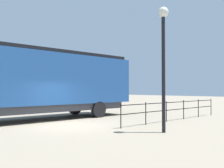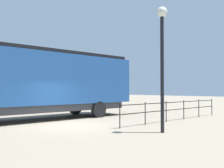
# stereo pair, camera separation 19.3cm
# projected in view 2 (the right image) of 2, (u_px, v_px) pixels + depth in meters

# --- Properties ---
(ground_plane) EXTENTS (120.00, 120.00, 0.00)m
(ground_plane) POSITION_uv_depth(u_px,v_px,m) (69.00, 126.00, 13.10)
(ground_plane) COLOR gray
(locomotive) EXTENTS (3.19, 15.88, 4.40)m
(locomotive) POSITION_uv_depth(u_px,v_px,m) (25.00, 81.00, 15.00)
(locomotive) COLOR navy
(locomotive) RESTS_ON ground_plane
(lamp_post) EXTENTS (0.47, 0.47, 5.64)m
(lamp_post) POSITION_uv_depth(u_px,v_px,m) (162.00, 46.00, 11.03)
(lamp_post) COLOR black
(lamp_post) RESTS_ON ground_plane
(platform_fence) EXTENTS (0.05, 9.53, 1.23)m
(platform_fence) POSITION_uv_depth(u_px,v_px,m) (175.00, 108.00, 15.27)
(platform_fence) COLOR black
(platform_fence) RESTS_ON ground_plane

